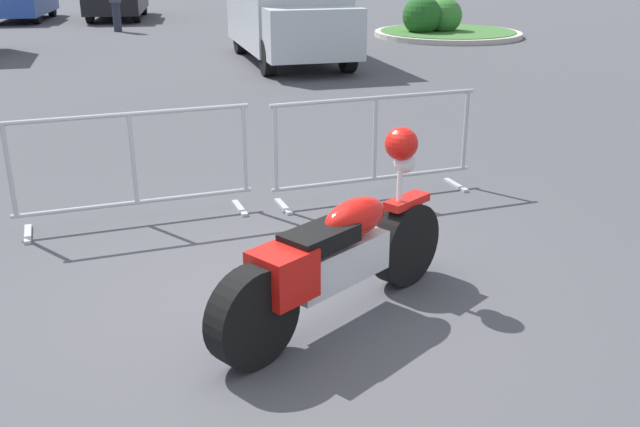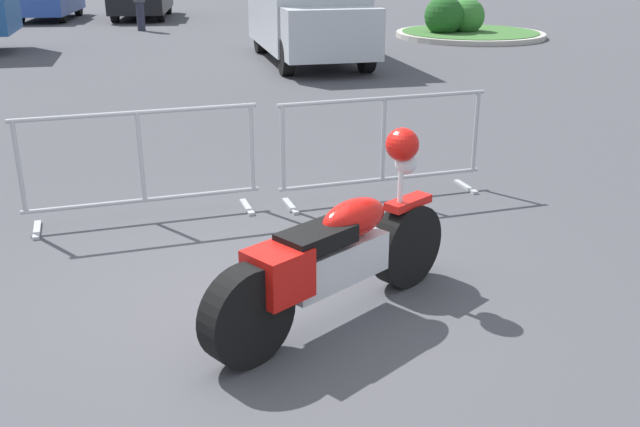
{
  "view_description": "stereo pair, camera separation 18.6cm",
  "coord_description": "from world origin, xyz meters",
  "px_view_note": "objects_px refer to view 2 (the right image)",
  "views": [
    {
      "loc": [
        -0.9,
        -4.61,
        2.5
      ],
      "look_at": [
        0.58,
        0.03,
        0.65
      ],
      "focal_mm": 40.0,
      "sensor_mm": 36.0,
      "label": 1
    },
    {
      "loc": [
        -0.72,
        -4.67,
        2.5
      ],
      "look_at": [
        0.58,
        0.03,
        0.65
      ],
      "focal_mm": 40.0,
      "sensor_mm": 36.0,
      "label": 2
    }
  ],
  "objects_px": {
    "motorcycle": "(335,256)",
    "pedestrian": "(139,0)",
    "crowd_barrier_far": "(383,146)",
    "delivery_van": "(307,4)",
    "crowd_barrier_near": "(141,165)"
  },
  "relations": [
    {
      "from": "motorcycle",
      "to": "crowd_barrier_near",
      "type": "distance_m",
      "value": 2.64
    },
    {
      "from": "motorcycle",
      "to": "crowd_barrier_far",
      "type": "xyz_separation_m",
      "value": [
        1.21,
        2.34,
        0.07
      ]
    },
    {
      "from": "crowd_barrier_far",
      "to": "pedestrian",
      "type": "height_order",
      "value": "pedestrian"
    },
    {
      "from": "motorcycle",
      "to": "crowd_barrier_far",
      "type": "height_order",
      "value": "motorcycle"
    },
    {
      "from": "crowd_barrier_far",
      "to": "motorcycle",
      "type": "bearing_deg",
      "value": -117.27
    },
    {
      "from": "crowd_barrier_far",
      "to": "pedestrian",
      "type": "distance_m",
      "value": 16.55
    },
    {
      "from": "motorcycle",
      "to": "crowd_barrier_near",
      "type": "height_order",
      "value": "motorcycle"
    },
    {
      "from": "delivery_van",
      "to": "crowd_barrier_near",
      "type": "bearing_deg",
      "value": -21.3
    },
    {
      "from": "pedestrian",
      "to": "motorcycle",
      "type": "bearing_deg",
      "value": 105.18
    },
    {
      "from": "crowd_barrier_far",
      "to": "delivery_van",
      "type": "distance_m",
      "value": 9.48
    },
    {
      "from": "pedestrian",
      "to": "crowd_barrier_far",
      "type": "bearing_deg",
      "value": 109.63
    },
    {
      "from": "motorcycle",
      "to": "pedestrian",
      "type": "bearing_deg",
      "value": 62.24
    },
    {
      "from": "crowd_barrier_near",
      "to": "motorcycle",
      "type": "bearing_deg",
      "value": -62.74
    },
    {
      "from": "crowd_barrier_near",
      "to": "crowd_barrier_far",
      "type": "distance_m",
      "value": 2.41
    },
    {
      "from": "motorcycle",
      "to": "pedestrian",
      "type": "xyz_separation_m",
      "value": [
        -0.61,
        18.79,
        0.44
      ]
    }
  ]
}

